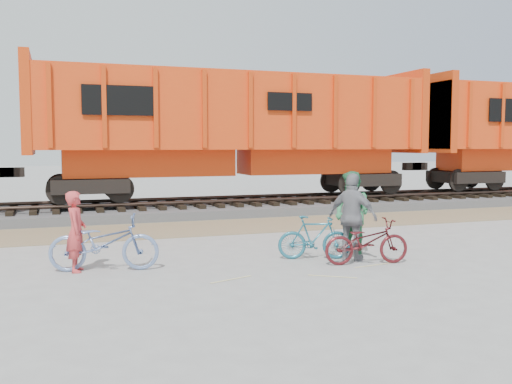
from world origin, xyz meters
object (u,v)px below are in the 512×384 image
Objects in this scene: hopper_car_center at (236,128)px; person_solo at (76,231)px; person_woman at (353,217)px; person_man at (352,213)px; bicycle_blue at (104,243)px; bicycle_teal at (314,237)px; bicycle_maroon at (367,242)px.

hopper_car_center is 10.25m from person_solo.
person_man is at bearing -64.16° from person_woman.
bicycle_blue is 1.34× the size of bicycle_teal.
bicycle_blue is 5.26m from person_man.
person_man is at bearing -90.08° from hopper_car_center.
person_man reaches higher than person_woman.
hopper_car_center is 9.28m from person_woman.
person_woman reaches higher than person_solo.
bicycle_blue is 1.13× the size of person_man.
bicycle_maroon is at bearing -90.97° from bicycle_blue.
bicycle_maroon is (5.02, -1.15, -0.08)m from bicycle_blue.
person_woman is at bearing -46.61° from person_man.
person_man is at bearing -85.43° from person_solo.
person_man is at bearing -60.73° from bicycle_teal.
hopper_car_center reaches higher than person_woman.
bicycle_teal is (-1.01, -8.63, -2.55)m from hopper_car_center.
bicycle_blue reaches higher than bicycle_teal.
person_solo is at bearing -110.59° from person_man.
hopper_car_center reaches higher than bicycle_blue.
hopper_car_center reaches higher than person_man.
hopper_car_center is 9.05m from bicycle_teal.
bicycle_blue is at bearing 45.65° from person_woman.
bicycle_blue is at bearing -109.73° from person_man.
bicycle_maroon is at bearing -91.45° from hopper_car_center.
person_man reaches higher than bicycle_maroon.
bicycle_teal is at bearing -96.69° from hopper_car_center.
person_man reaches higher than bicycle_blue.
bicycle_teal is 0.84× the size of person_woman.
person_man is (-0.01, -8.43, -2.09)m from hopper_car_center.
person_man is (5.74, -0.24, 0.15)m from person_solo.
bicycle_maroon is (0.77, -0.80, -0.00)m from bicycle_teal.
person_woman is at bearing -103.00° from bicycle_teal.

